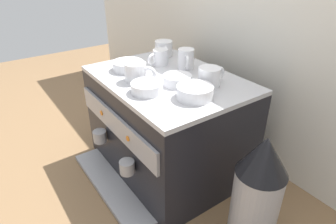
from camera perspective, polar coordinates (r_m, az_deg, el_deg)
ground_plane at (r=1.39m, az=-0.00°, el=-9.96°), size 4.00×4.00×0.00m
tiled_backsplash_wall at (r=1.38m, az=13.44°, el=14.01°), size 2.80×0.03×1.07m
espresso_machine at (r=1.27m, az=-0.17°, el=-2.43°), size 0.64×0.59×0.44m
ceramic_cup_0 at (r=1.25m, az=3.55°, el=10.27°), size 0.11×0.08×0.08m
ceramic_cup_1 at (r=1.29m, az=-1.63°, el=10.65°), size 0.07×0.10×0.07m
ceramic_cup_2 at (r=1.13m, az=-6.15°, el=7.76°), size 0.11×0.10×0.07m
ceramic_cup_3 at (r=1.09m, az=8.21°, el=6.85°), size 0.08×0.12×0.07m
ceramic_cup_4 at (r=1.41m, az=-0.83°, el=12.28°), size 0.12×0.08×0.07m
ceramic_bowl_0 at (r=1.00m, az=5.26°, el=3.86°), size 0.13×0.13×0.04m
ceramic_bowl_1 at (r=1.10m, az=1.85°, el=6.29°), size 0.11×0.11×0.04m
ceramic_bowl_2 at (r=1.25m, az=-7.83°, el=8.94°), size 0.13×0.13×0.04m
ceramic_bowl_3 at (r=1.04m, az=-4.14°, el=4.75°), size 0.11×0.11×0.04m
coffee_grinder at (r=0.97m, az=16.94°, el=-15.25°), size 0.15×0.15×0.43m
milk_pitcher at (r=1.68m, az=-9.46°, el=0.02°), size 0.08×0.08×0.14m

